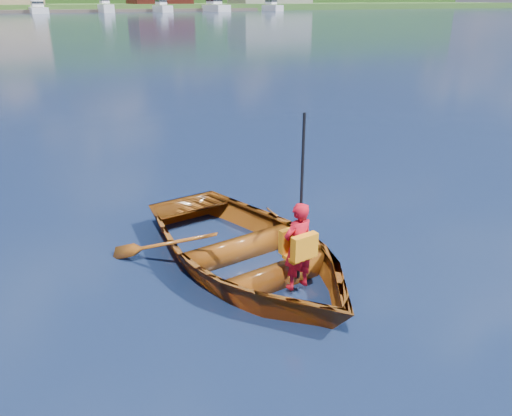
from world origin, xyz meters
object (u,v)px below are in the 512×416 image
Objects in this scene: rowboat at (246,250)px; dock at (22,11)px; marina_yachts at (33,8)px; child_paddler at (298,245)px.

dock is at bearing 88.77° from rowboat.
dock is (3.18, 147.72, 0.14)m from rowboat.
child_paddler is at bearing -92.16° from marina_yachts.
child_paddler is (0.28, -0.87, 0.40)m from rowboat.
child_paddler is 0.02× the size of marina_yachts.
dock is at bearing 118.29° from marina_yachts.
rowboat is at bearing 108.09° from child_paddler.
child_paddler is at bearing -91.12° from dock.
dock is at bearing 88.88° from child_paddler.
marina_yachts reaches higher than child_paddler.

